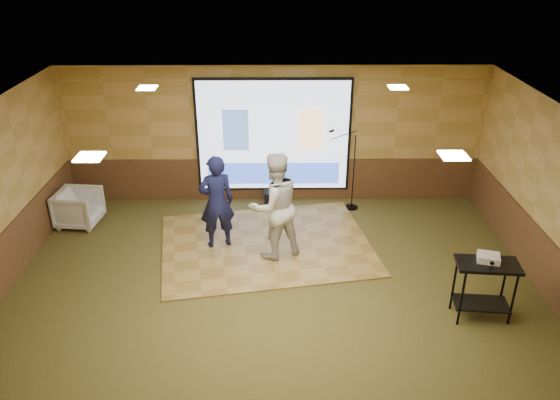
{
  "coord_description": "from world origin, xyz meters",
  "views": [
    {
      "loc": [
        0.04,
        -7.65,
        5.37
      ],
      "look_at": [
        0.12,
        0.72,
        1.3
      ],
      "focal_mm": 35.0,
      "sensor_mm": 36.0,
      "label": 1
    }
  ],
  "objects_px": {
    "projector_screen": "(273,137)",
    "duffel_bag": "(275,197)",
    "projector": "(488,258)",
    "player_left": "(217,202)",
    "av_table": "(485,280)",
    "dance_floor": "(266,244)",
    "mic_stand": "(350,187)",
    "player_right": "(275,206)",
    "banquet_chair": "(79,208)"
  },
  "relations": [
    {
      "from": "projector",
      "to": "projector_screen",
      "type": "bearing_deg",
      "value": 144.07
    },
    {
      "from": "player_left",
      "to": "banquet_chair",
      "type": "bearing_deg",
      "value": -34.25
    },
    {
      "from": "projector_screen",
      "to": "duffel_bag",
      "type": "height_order",
      "value": "projector_screen"
    },
    {
      "from": "mic_stand",
      "to": "banquet_chair",
      "type": "xyz_separation_m",
      "value": [
        -5.61,
        -0.7,
        -0.12
      ]
    },
    {
      "from": "dance_floor",
      "to": "av_table",
      "type": "relative_size",
      "value": 4.04
    },
    {
      "from": "mic_stand",
      "to": "duffel_bag",
      "type": "xyz_separation_m",
      "value": [
        -1.62,
        0.24,
        -0.35
      ]
    },
    {
      "from": "projector_screen",
      "to": "player_left",
      "type": "height_order",
      "value": "projector_screen"
    },
    {
      "from": "mic_stand",
      "to": "projector",
      "type": "bearing_deg",
      "value": -42.22
    },
    {
      "from": "player_right",
      "to": "duffel_bag",
      "type": "bearing_deg",
      "value": -116.51
    },
    {
      "from": "player_left",
      "to": "mic_stand",
      "type": "relative_size",
      "value": 1.01
    },
    {
      "from": "player_left",
      "to": "av_table",
      "type": "xyz_separation_m",
      "value": [
        4.26,
        -2.19,
        -0.25
      ]
    },
    {
      "from": "player_left",
      "to": "banquet_chair",
      "type": "relative_size",
      "value": 2.21
    },
    {
      "from": "projector_screen",
      "to": "projector",
      "type": "bearing_deg",
      "value": -52.21
    },
    {
      "from": "player_left",
      "to": "av_table",
      "type": "height_order",
      "value": "player_left"
    },
    {
      "from": "player_right",
      "to": "av_table",
      "type": "xyz_separation_m",
      "value": [
        3.19,
        -1.82,
        -0.35
      ]
    },
    {
      "from": "player_right",
      "to": "duffel_bag",
      "type": "height_order",
      "value": "player_right"
    },
    {
      "from": "dance_floor",
      "to": "player_right",
      "type": "distance_m",
      "value": 1.1
    },
    {
      "from": "player_right",
      "to": "av_table",
      "type": "height_order",
      "value": "player_right"
    },
    {
      "from": "projector_screen",
      "to": "av_table",
      "type": "xyz_separation_m",
      "value": [
        3.21,
        -4.23,
        -0.79
      ]
    },
    {
      "from": "projector",
      "to": "av_table",
      "type": "bearing_deg",
      "value": -86.68
    },
    {
      "from": "projector_screen",
      "to": "duffel_bag",
      "type": "bearing_deg",
      "value": -83.81
    },
    {
      "from": "projector",
      "to": "player_right",
      "type": "bearing_deg",
      "value": 167.57
    },
    {
      "from": "player_right",
      "to": "banquet_chair",
      "type": "bearing_deg",
      "value": -44.14
    },
    {
      "from": "projector",
      "to": "mic_stand",
      "type": "xyz_separation_m",
      "value": [
        -1.58,
        3.72,
        -0.54
      ]
    },
    {
      "from": "av_table",
      "to": "mic_stand",
      "type": "bearing_deg",
      "value": 112.46
    },
    {
      "from": "av_table",
      "to": "projector",
      "type": "height_order",
      "value": "projector"
    },
    {
      "from": "projector_screen",
      "to": "player_right",
      "type": "height_order",
      "value": "projector_screen"
    },
    {
      "from": "projector",
      "to": "duffel_bag",
      "type": "distance_m",
      "value": 5.17
    },
    {
      "from": "av_table",
      "to": "player_right",
      "type": "bearing_deg",
      "value": 150.24
    },
    {
      "from": "dance_floor",
      "to": "av_table",
      "type": "xyz_separation_m",
      "value": [
        3.35,
        -2.2,
        0.67
      ]
    },
    {
      "from": "player_right",
      "to": "projector_screen",
      "type": "bearing_deg",
      "value": -116.0
    },
    {
      "from": "player_right",
      "to": "projector",
      "type": "distance_m",
      "value": 3.65
    },
    {
      "from": "av_table",
      "to": "player_left",
      "type": "bearing_deg",
      "value": 152.78
    },
    {
      "from": "dance_floor",
      "to": "duffel_bag",
      "type": "height_order",
      "value": "duffel_bag"
    },
    {
      "from": "mic_stand",
      "to": "banquet_chair",
      "type": "bearing_deg",
      "value": -148.19
    },
    {
      "from": "av_table",
      "to": "mic_stand",
      "type": "xyz_separation_m",
      "value": [
        -1.57,
        3.79,
        -0.19
      ]
    },
    {
      "from": "projector",
      "to": "mic_stand",
      "type": "height_order",
      "value": "mic_stand"
    },
    {
      "from": "projector_screen",
      "to": "mic_stand",
      "type": "xyz_separation_m",
      "value": [
        1.64,
        -0.44,
        -0.98
      ]
    },
    {
      "from": "projector",
      "to": "duffel_bag",
      "type": "bearing_deg",
      "value": 145.24
    },
    {
      "from": "player_left",
      "to": "duffel_bag",
      "type": "xyz_separation_m",
      "value": [
        1.07,
        1.84,
        -0.8
      ]
    },
    {
      "from": "dance_floor",
      "to": "duffel_bag",
      "type": "distance_m",
      "value": 1.84
    },
    {
      "from": "projector_screen",
      "to": "duffel_bag",
      "type": "xyz_separation_m",
      "value": [
        0.02,
        -0.2,
        -1.33
      ]
    },
    {
      "from": "banquet_chair",
      "to": "duffel_bag",
      "type": "distance_m",
      "value": 4.11
    },
    {
      "from": "mic_stand",
      "to": "duffel_bag",
      "type": "height_order",
      "value": "mic_stand"
    },
    {
      "from": "projector_screen",
      "to": "player_right",
      "type": "distance_m",
      "value": 2.45
    },
    {
      "from": "av_table",
      "to": "projector",
      "type": "bearing_deg",
      "value": 77.04
    },
    {
      "from": "player_right",
      "to": "mic_stand",
      "type": "xyz_separation_m",
      "value": [
        1.62,
        1.96,
        -0.54
      ]
    },
    {
      "from": "dance_floor",
      "to": "mic_stand",
      "type": "distance_m",
      "value": 2.43
    },
    {
      "from": "projector",
      "to": "dance_floor",
      "type": "bearing_deg",
      "value": 163.9
    },
    {
      "from": "duffel_bag",
      "to": "dance_floor",
      "type": "bearing_deg",
      "value": -95.1
    }
  ]
}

